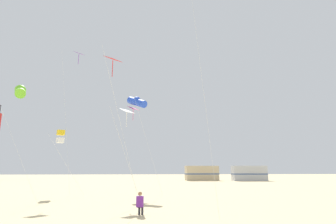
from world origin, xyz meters
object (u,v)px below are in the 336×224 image
object	(u,v)px
kite_diamond_rainbow	(133,111)
kite_diamond_scarlet	(113,64)
kite_flyer_standing	(140,203)
rv_van_silver	(249,173)
kite_tube_blue	(137,102)
kite_diamond_violet	(78,60)
kite_tube_lime	(20,91)
kite_diamond_white	(127,114)
kite_box_gold	(61,137)
rv_van_tan	(202,173)

from	to	relation	value
kite_diamond_rainbow	kite_diamond_scarlet	bearing A→B (deg)	-94.70
kite_flyer_standing	rv_van_silver	size ratio (longest dim) A/B	0.18
kite_tube_blue	kite_diamond_violet	bearing A→B (deg)	171.42
kite_diamond_violet	kite_diamond_rainbow	size ratio (longest dim) A/B	1.71
kite_flyer_standing	kite_tube_lime	size ratio (longest dim) A/B	0.14
kite_diamond_white	kite_diamond_scarlet	xyz separation A→B (m)	(-0.69, -3.04, 2.57)
kite_diamond_violet	kite_tube_blue	distance (m)	7.68
kite_diamond_rainbow	kite_flyer_standing	bearing A→B (deg)	-83.95
kite_diamond_violet	kite_diamond_rainbow	bearing A→B (deg)	-6.41
kite_box_gold	kite_diamond_scarlet	distance (m)	10.70
rv_van_silver	kite_tube_blue	bearing A→B (deg)	-125.98
kite_tube_lime	kite_tube_blue	world-z (taller)	kite_tube_blue
kite_tube_blue	rv_van_silver	xyz separation A→B (m)	(20.61, 25.80, -7.19)
kite_diamond_violet	kite_box_gold	world-z (taller)	kite_diamond_violet
kite_box_gold	kite_diamond_rainbow	size ratio (longest dim) A/B	0.69
kite_box_gold	kite_diamond_rainbow	world-z (taller)	kite_diamond_rainbow
kite_tube_lime	kite_tube_blue	distance (m)	9.90
kite_diamond_white	kite_box_gold	bearing A→B (deg)	139.70
rv_van_silver	kite_tube_lime	bearing A→B (deg)	-130.32
kite_flyer_standing	kite_diamond_white	size ratio (longest dim) A/B	0.18
kite_flyer_standing	kite_diamond_rainbow	distance (m)	13.19
kite_diamond_scarlet	kite_diamond_rainbow	size ratio (longest dim) A/B	1.14
kite_box_gold	kite_diamond_violet	bearing A→B (deg)	66.65
kite_diamond_violet	rv_van_tan	size ratio (longest dim) A/B	2.15
kite_diamond_scarlet	rv_van_silver	bearing A→B (deg)	57.85
kite_flyer_standing	kite_diamond_scarlet	size ratio (longest dim) A/B	0.12
kite_tube_blue	rv_van_tan	xyz separation A→B (m)	(11.80, 27.79, -7.19)
kite_diamond_rainbow	rv_van_tan	world-z (taller)	kite_diamond_rainbow
kite_diamond_white	rv_van_silver	xyz separation A→B (m)	(21.07, 31.58, -4.81)
kite_diamond_white	kite_box_gold	distance (m)	8.30
kite_diamond_white	kite_diamond_scarlet	world-z (taller)	kite_diamond_scarlet
kite_diamond_scarlet	rv_van_tan	bearing A→B (deg)	70.53
kite_diamond_rainbow	rv_van_silver	world-z (taller)	kite_diamond_rainbow
kite_diamond_violet	kite_box_gold	bearing A→B (deg)	-113.35
kite_flyer_standing	rv_van_tan	world-z (taller)	rv_van_tan
kite_diamond_violet	rv_van_silver	distance (m)	38.36
kite_diamond_scarlet	rv_van_tan	xyz separation A→B (m)	(12.94, 36.61, -7.38)
kite_flyer_standing	kite_diamond_violet	world-z (taller)	kite_diamond_violet
kite_diamond_white	kite_diamond_rainbow	distance (m)	6.24
kite_tube_lime	rv_van_tan	size ratio (longest dim) A/B	1.31
kite_flyer_standing	kite_tube_lime	xyz separation A→B (m)	(-9.11, 5.49, 7.24)
rv_van_tan	rv_van_silver	world-z (taller)	same
kite_diamond_violet	rv_van_tan	distance (m)	34.35
kite_tube_lime	kite_diamond_scarlet	bearing A→B (deg)	-26.16
kite_diamond_rainbow	kite_box_gold	bearing A→B (deg)	-173.36
kite_diamond_rainbow	rv_van_silver	bearing A→B (deg)	50.53
kite_box_gold	kite_diamond_rainbow	bearing A→B (deg)	6.64
kite_flyer_standing	kite_diamond_rainbow	size ratio (longest dim) A/B	0.14
kite_flyer_standing	kite_diamond_rainbow	bearing A→B (deg)	-75.91
kite_diamond_white	rv_van_silver	bearing A→B (deg)	56.29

